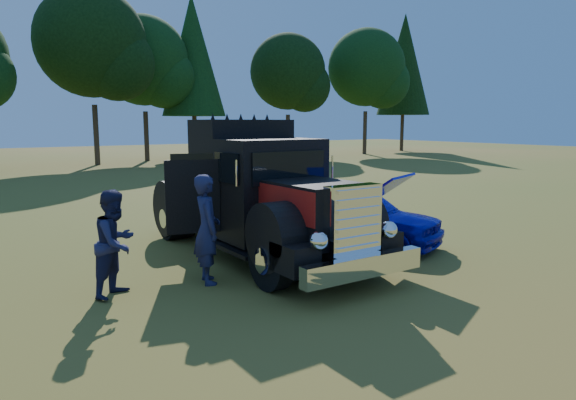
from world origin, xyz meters
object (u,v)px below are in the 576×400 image
Objects in this scene: spectator_near at (207,229)px; spectator_far at (116,243)px; diamond_t_truck at (261,199)px; hotrod_coupe at (357,216)px.

spectator_far is at bearing 94.13° from spectator_near.
spectator_far is at bearing -166.12° from diamond_t_truck.
diamond_t_truck reaches higher than hotrod_coupe.
spectator_far is (-1.59, 0.23, -0.09)m from spectator_near.
spectator_near is at bearing -149.27° from diamond_t_truck.
hotrod_coupe reaches higher than spectator_far.
spectator_near is (-4.30, -0.75, 0.30)m from hotrod_coupe.
spectator_near is 1.61m from spectator_far.
diamond_t_truck is 2.09m from spectator_near.
diamond_t_truck is 1.61× the size of hotrod_coupe.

